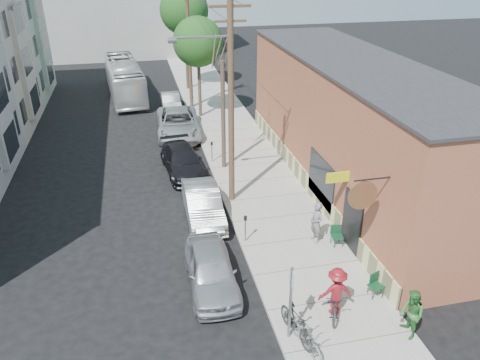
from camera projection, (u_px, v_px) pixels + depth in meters
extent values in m
plane|color=black|center=(195.00, 255.00, 19.58)|extent=(120.00, 120.00, 0.00)
cube|color=#A3A097|center=(238.00, 147.00, 29.96)|extent=(4.50, 58.00, 0.15)
cube|color=#965037|center=(352.00, 126.00, 24.24)|extent=(5.00, 20.00, 6.50)
cube|color=#2B2B2D|center=(359.00, 62.00, 22.76)|extent=(5.20, 20.20, 0.12)
cube|color=beige|center=(302.00, 177.00, 24.96)|extent=(0.10, 20.00, 1.10)
cube|color=black|center=(352.00, 223.00, 19.39)|extent=(0.10, 1.60, 2.60)
cube|color=black|center=(321.00, 180.00, 22.31)|extent=(0.08, 3.00, 2.20)
cylinder|color=brown|center=(363.00, 195.00, 16.13)|extent=(1.10, 0.06, 1.10)
cube|color=#C0D018|center=(338.00, 177.00, 19.19)|extent=(1.00, 0.08, 0.45)
cube|color=#BDB19A|center=(19.00, 64.00, 31.43)|extent=(1.10, 3.20, 7.00)
cube|color=#9EB196|center=(2.00, 44.00, 37.86)|extent=(6.00, 8.00, 9.00)
cube|color=#9EB196|center=(38.00, 42.00, 38.40)|extent=(1.10, 3.20, 7.00)
cube|color=#A0A19C|center=(125.00, 1.00, 53.09)|extent=(18.00, 8.00, 12.00)
cube|color=slate|center=(290.00, 303.00, 14.69)|extent=(0.07, 0.07, 2.80)
cube|color=silver|center=(292.00, 278.00, 14.24)|extent=(0.02, 0.45, 0.60)
cylinder|color=slate|center=(245.00, 230.00, 20.04)|extent=(0.06, 0.06, 1.10)
cylinder|color=black|center=(245.00, 218.00, 19.77)|extent=(0.14, 0.14, 0.18)
cylinder|color=slate|center=(212.00, 153.00, 27.48)|extent=(0.06, 0.06, 1.10)
cylinder|color=black|center=(212.00, 143.00, 27.21)|extent=(0.14, 0.14, 0.18)
cylinder|color=#503A28|center=(231.00, 103.00, 21.40)|extent=(0.28, 0.28, 10.00)
cube|color=#503A28|center=(230.00, 6.00, 19.51)|extent=(1.80, 0.12, 0.12)
cube|color=#503A28|center=(230.00, 21.00, 19.78)|extent=(1.40, 0.10, 0.10)
cylinder|color=slate|center=(172.00, 40.00, 19.60)|extent=(0.35, 0.24, 0.24)
cylinder|color=#503A28|center=(189.00, 42.00, 34.95)|extent=(0.28, 0.28, 10.00)
cylinder|color=#44392C|center=(223.00, 116.00, 25.73)|extent=(0.24, 0.24, 6.10)
cylinder|color=#44392C|center=(199.00, 82.00, 34.04)|extent=(0.24, 0.24, 5.10)
sphere|color=#22531D|center=(198.00, 42.00, 32.75)|extent=(3.51, 3.51, 3.51)
cylinder|color=#44392C|center=(186.00, 53.00, 40.52)|extent=(0.24, 0.24, 6.25)
sphere|color=#22531D|center=(184.00, 10.00, 38.95)|extent=(4.07, 4.07, 4.07)
imported|color=slate|center=(316.00, 222.00, 19.86)|extent=(0.57, 0.75, 1.87)
imported|color=#2A6A2C|center=(411.00, 314.00, 14.99)|extent=(0.73, 0.90, 1.76)
imported|color=maroon|center=(336.00, 291.00, 15.93)|extent=(1.24, 0.77, 1.84)
imported|color=black|center=(335.00, 300.00, 16.10)|extent=(1.41, 2.10, 1.05)
imported|color=black|center=(296.00, 323.00, 15.04)|extent=(0.96, 2.04, 1.18)
imported|color=slate|center=(306.00, 336.00, 14.70)|extent=(1.00, 1.92, 0.96)
imported|color=#B3B4BB|center=(211.00, 270.00, 17.50)|extent=(1.80, 4.39, 1.49)
imported|color=#B5B9BD|center=(203.00, 204.00, 21.91)|extent=(1.61, 4.57, 1.50)
imported|color=black|center=(183.00, 161.00, 26.43)|extent=(2.46, 5.09, 1.43)
imported|color=silver|center=(178.00, 123.00, 31.66)|extent=(3.09, 6.18, 1.68)
imported|color=gray|center=(171.00, 102.00, 36.54)|extent=(1.40, 3.96, 1.30)
imported|color=white|center=(125.00, 79.00, 39.60)|extent=(3.49, 10.93, 2.99)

